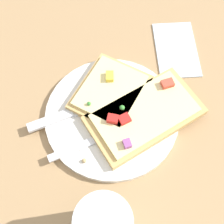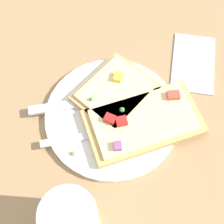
{
  "view_description": "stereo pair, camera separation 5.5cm",
  "coord_description": "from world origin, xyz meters",
  "views": [
    {
      "loc": [
        0.24,
        -0.02,
        0.51
      ],
      "look_at": [
        0.0,
        0.0,
        0.02
      ],
      "focal_mm": 50.0,
      "sensor_mm": 36.0,
      "label": 1
    },
    {
      "loc": [
        0.24,
        0.04,
        0.51
      ],
      "look_at": [
        0.0,
        0.0,
        0.02
      ],
      "focal_mm": 50.0,
      "sensor_mm": 36.0,
      "label": 2
    }
  ],
  "objects": [
    {
      "name": "crumb_scatter",
      "position": [
        0.01,
        -0.04,
        0.02
      ],
      "size": [
        0.16,
        0.07,
        0.01
      ],
      "color": "tan",
      "rests_on": "plate"
    },
    {
      "name": "plate",
      "position": [
        0.0,
        0.0,
        0.01
      ],
      "size": [
        0.24,
        0.24,
        0.01
      ],
      "color": "silver",
      "rests_on": "ground"
    },
    {
      "name": "ground_plane",
      "position": [
        0.0,
        0.0,
        0.0
      ],
      "size": [
        4.0,
        4.0,
        0.0
      ],
      "primitive_type": "plane",
      "color": "#9E7A51"
    },
    {
      "name": "fork",
      "position": [
        0.03,
        0.01,
        0.01
      ],
      "size": [
        0.09,
        0.21,
        0.01
      ],
      "rotation": [
        0.0,
        0.0,
        8.2
      ],
      "color": "silver",
      "rests_on": "plate"
    },
    {
      "name": "napkin",
      "position": [
        -0.14,
        0.14,
        0.0
      ],
      "size": [
        0.14,
        0.08,
        0.01
      ],
      "color": "silver",
      "rests_on": "ground"
    },
    {
      "name": "knife",
      "position": [
        -0.01,
        -0.06,
        0.01
      ],
      "size": [
        0.09,
        0.21,
        0.01
      ],
      "rotation": [
        0.0,
        0.0,
        8.18
      ],
      "color": "silver",
      "rests_on": "plate"
    },
    {
      "name": "pizza_slice_main",
      "position": [
        0.01,
        0.06,
        0.02
      ],
      "size": [
        0.19,
        0.22,
        0.03
      ],
      "rotation": [
        0.0,
        0.0,
        5.2
      ],
      "color": "tan",
      "rests_on": "plate"
    },
    {
      "name": "pizza_slice_corner",
      "position": [
        -0.04,
        0.0,
        0.02
      ],
      "size": [
        0.17,
        0.16,
        0.03
      ],
      "rotation": [
        0.0,
        0.0,
        5.73
      ],
      "color": "tan",
      "rests_on": "plate"
    }
  ]
}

